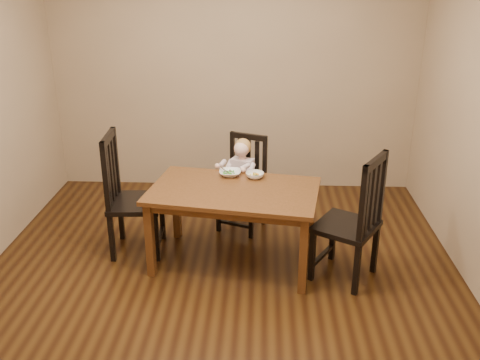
{
  "coord_description": "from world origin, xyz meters",
  "views": [
    {
      "loc": [
        0.32,
        -3.81,
        2.41
      ],
      "look_at": [
        0.14,
        0.25,
        0.76
      ],
      "focal_mm": 40.0,
      "sensor_mm": 36.0,
      "label": 1
    }
  ],
  "objects_px": {
    "chair_child": "(244,184)",
    "chair_left": "(129,196)",
    "dining_table": "(234,198)",
    "bowl_peas": "(230,173)",
    "toddler": "(242,175)",
    "chair_right": "(353,221)",
    "bowl_veg": "(255,175)"
  },
  "relations": [
    {
      "from": "toddler",
      "to": "bowl_veg",
      "type": "relative_size",
      "value": 2.97
    },
    {
      "from": "chair_child",
      "to": "toddler",
      "type": "bearing_deg",
      "value": 90.0
    },
    {
      "from": "chair_right",
      "to": "toddler",
      "type": "height_order",
      "value": "chair_right"
    },
    {
      "from": "bowl_peas",
      "to": "toddler",
      "type": "bearing_deg",
      "value": 76.49
    },
    {
      "from": "bowl_peas",
      "to": "bowl_veg",
      "type": "height_order",
      "value": "bowl_veg"
    },
    {
      "from": "chair_left",
      "to": "bowl_veg",
      "type": "xyz_separation_m",
      "value": [
        1.1,
        0.07,
        0.19
      ]
    },
    {
      "from": "bowl_peas",
      "to": "bowl_veg",
      "type": "distance_m",
      "value": 0.22
    },
    {
      "from": "chair_left",
      "to": "toddler",
      "type": "xyz_separation_m",
      "value": [
        0.97,
        0.48,
        0.03
      ]
    },
    {
      "from": "bowl_peas",
      "to": "chair_child",
      "type": "bearing_deg",
      "value": 75.59
    },
    {
      "from": "chair_left",
      "to": "toddler",
      "type": "bearing_deg",
      "value": 113.15
    },
    {
      "from": "dining_table",
      "to": "bowl_veg",
      "type": "distance_m",
      "value": 0.32
    },
    {
      "from": "dining_table",
      "to": "toddler",
      "type": "height_order",
      "value": "toddler"
    },
    {
      "from": "dining_table",
      "to": "toddler",
      "type": "distance_m",
      "value": 0.66
    },
    {
      "from": "chair_child",
      "to": "bowl_peas",
      "type": "relative_size",
      "value": 4.86
    },
    {
      "from": "dining_table",
      "to": "bowl_veg",
      "type": "relative_size",
      "value": 9.47
    },
    {
      "from": "chair_child",
      "to": "chair_right",
      "type": "relative_size",
      "value": 0.85
    },
    {
      "from": "chair_child",
      "to": "chair_right",
      "type": "bearing_deg",
      "value": 156.51
    },
    {
      "from": "bowl_veg",
      "to": "chair_right",
      "type": "bearing_deg",
      "value": -30.38
    },
    {
      "from": "chair_left",
      "to": "bowl_peas",
      "type": "height_order",
      "value": "chair_left"
    },
    {
      "from": "dining_table",
      "to": "chair_right",
      "type": "height_order",
      "value": "chair_right"
    },
    {
      "from": "chair_left",
      "to": "bowl_peas",
      "type": "distance_m",
      "value": 0.91
    },
    {
      "from": "chair_child",
      "to": "chair_left",
      "type": "xyz_separation_m",
      "value": [
        -0.98,
        -0.52,
        0.08
      ]
    },
    {
      "from": "dining_table",
      "to": "chair_child",
      "type": "distance_m",
      "value": 0.72
    },
    {
      "from": "chair_right",
      "to": "bowl_peas",
      "type": "distance_m",
      "value": 1.15
    },
    {
      "from": "bowl_peas",
      "to": "chair_left",
      "type": "bearing_deg",
      "value": -172.36
    },
    {
      "from": "toddler",
      "to": "bowl_veg",
      "type": "xyz_separation_m",
      "value": [
        0.13,
        -0.4,
        0.16
      ]
    },
    {
      "from": "chair_left",
      "to": "bowl_peas",
      "type": "relative_size",
      "value": 5.79
    },
    {
      "from": "toddler",
      "to": "chair_right",
      "type": "bearing_deg",
      "value": 158.44
    },
    {
      "from": "chair_child",
      "to": "chair_right",
      "type": "distance_m",
      "value": 1.29
    },
    {
      "from": "chair_right",
      "to": "toddler",
      "type": "relative_size",
      "value": 2.31
    },
    {
      "from": "chair_child",
      "to": "chair_left",
      "type": "height_order",
      "value": "chair_left"
    },
    {
      "from": "chair_right",
      "to": "bowl_veg",
      "type": "xyz_separation_m",
      "value": [
        -0.79,
        0.46,
        0.2
      ]
    }
  ]
}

